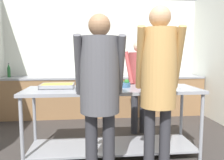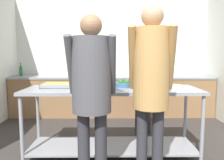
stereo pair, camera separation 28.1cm
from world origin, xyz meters
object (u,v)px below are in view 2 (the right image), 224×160
serving_tray_roast (59,85)px  water_bottle (21,70)px  guest_serving_right (151,78)px  plate_stack (173,86)px  guest_serving_left (92,84)px  sauce_pan (148,86)px  broccoli_bowl (123,84)px  serving_tray_vegetables (93,87)px  cook_behind_counter (144,77)px

serving_tray_roast → water_bottle: (-1.29, 1.93, 0.08)m
guest_serving_right → water_bottle: 3.70m
plate_stack → guest_serving_left: size_ratio=0.15×
sauce_pan → guest_serving_left: (-0.68, -0.71, 0.12)m
serving_tray_roast → broccoli_bowl: bearing=-0.7°
serving_tray_vegetables → cook_behind_counter: cook_behind_counter is taller
sauce_pan → cook_behind_counter: cook_behind_counter is taller
sauce_pan → cook_behind_counter: 0.82m
cook_behind_counter → guest_serving_right: bearing=-96.3°
guest_serving_left → cook_behind_counter: size_ratio=1.08×
broccoli_bowl → sauce_pan: (0.33, -0.14, -0.00)m
serving_tray_roast → broccoli_bowl: size_ratio=1.93×
serving_tray_roast → plate_stack: bearing=-2.6°
plate_stack → cook_behind_counter: 0.79m
broccoli_bowl → guest_serving_left: (-0.35, -0.85, 0.12)m
plate_stack → water_bottle: water_bottle is taller
cook_behind_counter → serving_tray_vegetables: bearing=-132.0°
serving_tray_roast → guest_serving_left: guest_serving_left is taller
plate_stack → serving_tray_roast: bearing=177.4°
serving_tray_roast → guest_serving_left: bearing=-58.6°
serving_tray_vegetables → broccoli_bowl: 0.43m
broccoli_bowl → guest_serving_right: size_ratio=0.12×
serving_tray_roast → broccoli_bowl: 0.88m
guest_serving_left → guest_serving_right: 0.58m
serving_tray_vegetables → guest_serving_right: size_ratio=0.26×
guest_serving_left → cook_behind_counter: bearing=63.9°
plate_stack → guest_serving_right: size_ratio=0.14×
plate_stack → guest_serving_left: (-1.03, -0.79, 0.14)m
serving_tray_roast → guest_serving_right: (1.10, -0.88, 0.20)m
cook_behind_counter → water_bottle: bearing=153.8°
sauce_pan → broccoli_bowl: bearing=157.4°
broccoli_bowl → plate_stack: size_ratio=0.86×
sauce_pan → guest_serving_right: size_ratio=0.20×
guest_serving_right → cook_behind_counter: size_ratio=1.13×
serving_tray_roast → broccoli_bowl: (0.88, -0.01, 0.01)m
broccoli_bowl → sauce_pan: size_ratio=0.62×
serving_tray_roast → serving_tray_vegetables: 0.53m
guest_serving_right → water_bottle: bearing=130.4°
serving_tray_vegetables → plate_stack: 1.07m
water_bottle → sauce_pan: bearing=-39.7°
broccoli_bowl → guest_serving_right: bearing=-75.7°
sauce_pan → guest_serving_left: bearing=-133.9°
sauce_pan → water_bottle: (-2.50, 2.08, 0.07)m
cook_behind_counter → plate_stack: bearing=-69.4°
broccoli_bowl → cook_behind_counter: cook_behind_counter is taller
serving_tray_vegetables → cook_behind_counter: (0.78, 0.87, 0.05)m
sauce_pan → water_bottle: water_bottle is taller
serving_tray_vegetables → broccoli_bowl: size_ratio=2.13×
guest_serving_right → broccoli_bowl: bearing=104.3°
serving_tray_roast → guest_serving_right: size_ratio=0.24×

